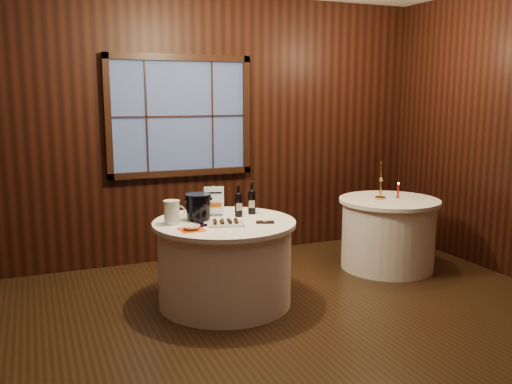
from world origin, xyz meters
name	(u,v)px	position (x,y,z in m)	size (l,w,h in m)	color
ground	(269,349)	(0.00, 0.00, 0.00)	(6.00, 6.00, 0.00)	black
back_wall	(180,126)	(0.00, 2.48, 1.54)	(6.00, 0.10, 3.00)	black
main_table	(225,262)	(0.00, 1.00, 0.39)	(1.28, 1.28, 0.77)	white
side_table	(388,233)	(2.00, 1.30, 0.39)	(1.08, 1.08, 0.77)	white
sign_stand	(214,206)	(-0.03, 1.20, 0.87)	(0.18, 0.12, 0.29)	silver
port_bottle_left	(239,203)	(0.18, 1.12, 0.90)	(0.07, 0.08, 0.30)	black
port_bottle_right	(252,200)	(0.34, 1.18, 0.91)	(0.07, 0.09, 0.31)	black
ice_bucket	(198,206)	(-0.20, 1.13, 0.90)	(0.23, 0.23, 0.24)	black
chocolate_plate	(226,223)	(-0.04, 0.85, 0.79)	(0.35, 0.27, 0.04)	white
chocolate_box	(265,222)	(0.31, 0.79, 0.78)	(0.16, 0.08, 0.01)	black
grape_bunch	(200,224)	(-0.27, 0.87, 0.79)	(0.18, 0.08, 0.04)	black
glass_pitcher	(172,212)	(-0.46, 1.07, 0.88)	(0.19, 0.15, 0.21)	white
orange_napkin	(192,230)	(-0.36, 0.80, 0.77)	(0.20, 0.20, 0.00)	#E44D13
cracker_bowl	(192,227)	(-0.36, 0.80, 0.79)	(0.14, 0.14, 0.03)	white
brass_candlestick	(381,185)	(1.91, 1.34, 0.92)	(0.12, 0.12, 0.42)	gold
red_candle	(398,192)	(2.11, 1.30, 0.84)	(0.05, 0.05, 0.18)	gold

